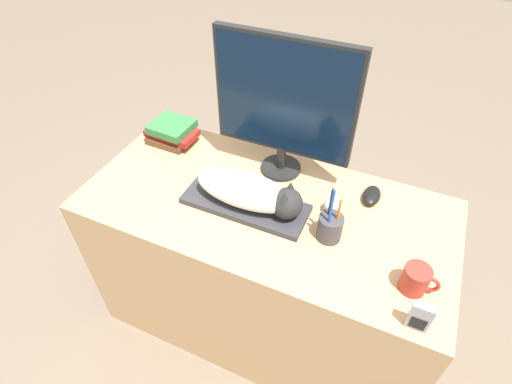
{
  "coord_description": "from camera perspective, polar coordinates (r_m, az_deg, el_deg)",
  "views": [
    {
      "loc": [
        0.4,
        -0.64,
        1.82
      ],
      "look_at": [
        -0.03,
        0.31,
        0.84
      ],
      "focal_mm": 28.0,
      "sensor_mm": 36.0,
      "label": 1
    }
  ],
  "objects": [
    {
      "name": "ground_plane",
      "position": [
        1.97,
        -3.2,
        -24.43
      ],
      "size": [
        12.0,
        12.0,
        0.0
      ],
      "primitive_type": "plane",
      "color": "#6B5B4C"
    },
    {
      "name": "desk",
      "position": [
        1.77,
        1.09,
        -10.68
      ],
      "size": [
        1.37,
        0.65,
        0.78
      ],
      "color": "tan",
      "rests_on": "ground_plane"
    },
    {
      "name": "keyboard",
      "position": [
        1.46,
        -1.55,
        -1.74
      ],
      "size": [
        0.46,
        0.17,
        0.02
      ],
      "color": "#2D2D33",
      "rests_on": "desk"
    },
    {
      "name": "cat",
      "position": [
        1.4,
        -0.47,
        -0.04
      ],
      "size": [
        0.4,
        0.15,
        0.13
      ],
      "color": "white",
      "rests_on": "keyboard"
    },
    {
      "name": "monitor",
      "position": [
        1.44,
        4.03,
        12.7
      ],
      "size": [
        0.52,
        0.16,
        0.55
      ],
      "color": "black",
      "rests_on": "desk"
    },
    {
      "name": "computer_mouse",
      "position": [
        1.54,
        16.18,
        -0.48
      ],
      "size": [
        0.06,
        0.11,
        0.04
      ],
      "color": "black",
      "rests_on": "desk"
    },
    {
      "name": "coffee_mug",
      "position": [
        1.3,
        21.9,
        -11.53
      ],
      "size": [
        0.11,
        0.08,
        0.09
      ],
      "color": "#9E2D23",
      "rests_on": "desk"
    },
    {
      "name": "pen_cup",
      "position": [
        1.35,
        10.53,
        -4.9
      ],
      "size": [
        0.08,
        0.08,
        0.23
      ],
      "color": "#38383D",
      "rests_on": "desk"
    },
    {
      "name": "baseball",
      "position": [
        1.45,
        11.03,
        -1.88
      ],
      "size": [
        0.07,
        0.07,
        0.07
      ],
      "color": "silver",
      "rests_on": "desk"
    },
    {
      "name": "phone",
      "position": [
        1.22,
        22.38,
        -16.21
      ],
      "size": [
        0.06,
        0.03,
        0.11
      ],
      "color": "#99999E",
      "rests_on": "desk"
    },
    {
      "name": "book_stack",
      "position": [
        1.79,
        -11.91,
        8.34
      ],
      "size": [
        0.22,
        0.17,
        0.09
      ],
      "color": "brown",
      "rests_on": "desk"
    }
  ]
}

